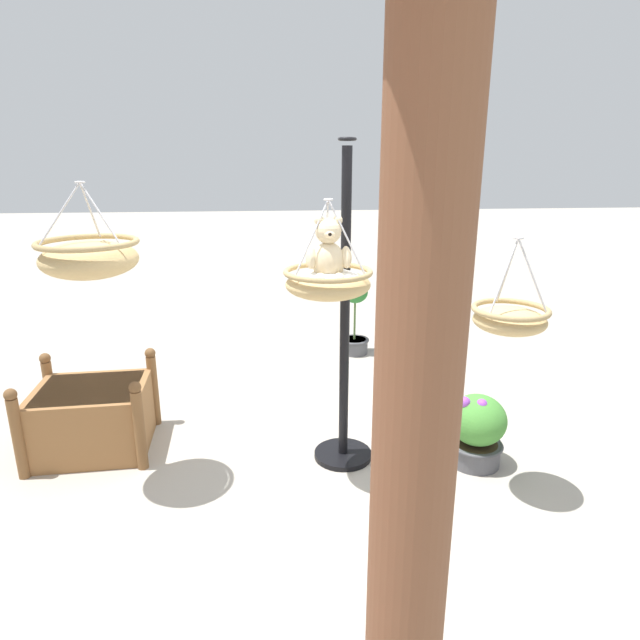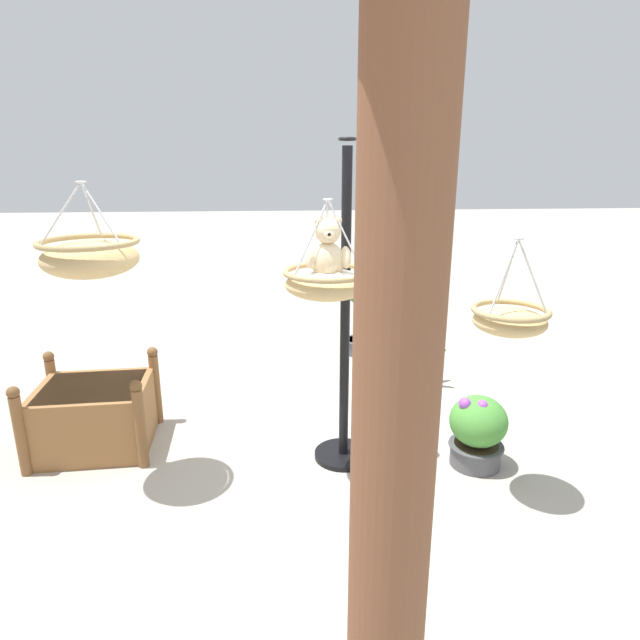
% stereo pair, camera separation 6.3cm
% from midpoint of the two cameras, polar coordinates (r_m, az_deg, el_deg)
% --- Properties ---
extents(ground_plane, '(40.00, 40.00, 0.00)m').
position_cam_midpoint_polar(ground_plane, '(4.30, -0.01, -14.08)').
color(ground_plane, '#A8A093').
extents(display_pole_central, '(0.44, 0.44, 2.34)m').
position_cam_midpoint_polar(display_pole_central, '(3.96, 3.05, -5.38)').
color(display_pole_central, black).
rests_on(display_pole_central, ground).
extents(hanging_basket_with_teddy, '(0.58, 0.58, 0.64)m').
position_cam_midpoint_polar(hanging_basket_with_teddy, '(3.48, 1.33, 4.06)').
color(hanging_basket_with_teddy, tan).
extents(teddy_bear, '(0.29, 0.25, 0.42)m').
position_cam_midpoint_polar(teddy_bear, '(3.43, 1.38, 7.00)').
color(teddy_bear, beige).
extents(hanging_basket_left_high, '(0.47, 0.47, 0.60)m').
position_cam_midpoint_polar(hanging_basket_left_high, '(3.52, 19.96, 0.09)').
color(hanging_basket_left_high, tan).
extents(hanging_basket_right_low, '(0.61, 0.61, 0.59)m').
position_cam_midpoint_polar(hanging_basket_right_low, '(3.65, -22.72, 6.23)').
color(hanging_basket_right_low, tan).
extents(greenhouse_pillar_left, '(0.35, 0.35, 2.72)m').
position_cam_midpoint_polar(greenhouse_pillar_left, '(1.38, 8.72, -24.07)').
color(greenhouse_pillar_left, brown).
rests_on(greenhouse_pillar_left, ground).
extents(wooden_planter_box, '(0.95, 0.83, 0.69)m').
position_cam_midpoint_polar(wooden_planter_box, '(4.63, -22.38, -9.17)').
color(wooden_planter_box, olive).
rests_on(wooden_planter_box, ground).
extents(potted_plant_flowering_red, '(0.42, 0.42, 0.56)m').
position_cam_midpoint_polar(potted_plant_flowering_red, '(4.22, 16.76, -11.18)').
color(potted_plant_flowering_red, '#4C4C51').
rests_on(potted_plant_flowering_red, ground).
extents(potted_plant_tall_leafy, '(0.35, 0.35, 0.86)m').
position_cam_midpoint_polar(potted_plant_tall_leafy, '(6.24, 4.38, -0.01)').
color(potted_plant_tall_leafy, '#4C4C51').
rests_on(potted_plant_tall_leafy, ground).
extents(potted_plant_bushy_green, '(0.47, 0.52, 0.44)m').
position_cam_midpoint_polar(potted_plant_bushy_green, '(5.53, 11.21, -4.98)').
color(potted_plant_bushy_green, '#4C4C51').
rests_on(potted_plant_bushy_green, ground).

